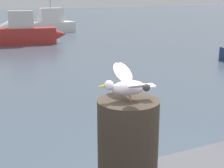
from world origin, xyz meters
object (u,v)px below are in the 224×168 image
at_px(seagull, 128,84).
at_px(boat_white, 33,26).
at_px(mooring_post, 128,158).
at_px(boat_red, 27,33).

height_order(seagull, boat_white, boat_white).
distance_m(mooring_post, seagull, 0.54).
xyz_separation_m(mooring_post, boat_white, (4.48, 22.43, -1.22)).
xyz_separation_m(mooring_post, boat_red, (3.01, 17.36, -1.12)).
height_order(mooring_post, boat_red, mooring_post).
relative_size(seagull, boat_red, 0.15).
relative_size(mooring_post, boat_red, 0.20).
bearing_deg(seagull, mooring_post, -12.21).
relative_size(mooring_post, seagull, 1.29).
height_order(mooring_post, seagull, seagull).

